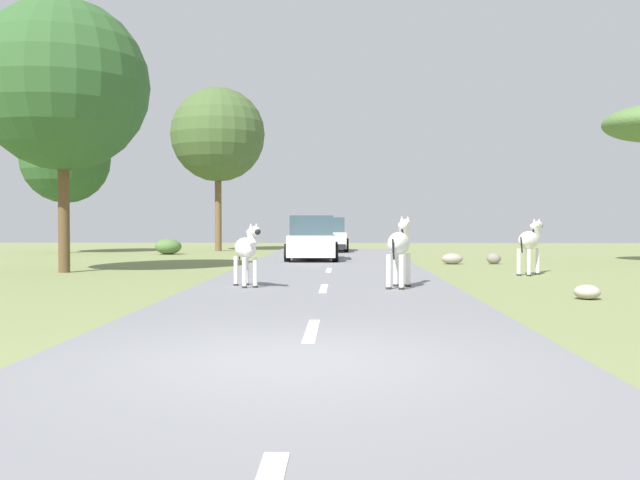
# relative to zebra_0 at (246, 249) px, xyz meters

# --- Properties ---
(ground_plane) EXTENTS (90.00, 90.00, 0.00)m
(ground_plane) POSITION_rel_zebra_0_xyz_m (1.61, -8.34, -0.92)
(ground_plane) COLOR olive
(road) EXTENTS (6.00, 64.00, 0.05)m
(road) POSITION_rel_zebra_0_xyz_m (1.76, -8.34, -0.89)
(road) COLOR slate
(road) RESTS_ON ground_plane
(lane_markings) EXTENTS (0.16, 56.00, 0.01)m
(lane_markings) POSITION_rel_zebra_0_xyz_m (1.76, -9.34, -0.86)
(lane_markings) COLOR silver
(lane_markings) RESTS_ON road
(zebra_0) EXTENTS (0.88, 1.44, 1.45)m
(zebra_0) POSITION_rel_zebra_0_xyz_m (0.00, 0.00, 0.00)
(zebra_0) COLOR silver
(zebra_0) RESTS_ON road
(zebra_1) EXTENTS (1.19, 1.54, 1.64)m
(zebra_1) POSITION_rel_zebra_0_xyz_m (7.58, 4.52, 0.06)
(zebra_1) COLOR silver
(zebra_1) RESTS_ON ground_plane
(zebra_2) EXTENTS (0.77, 1.67, 1.62)m
(zebra_2) POSITION_rel_zebra_0_xyz_m (3.46, -0.05, 0.10)
(zebra_2) COLOR silver
(zebra_2) RESTS_ON road
(car_0) EXTENTS (2.07, 4.36, 1.74)m
(car_0) POSITION_rel_zebra_0_xyz_m (1.46, 20.13, -0.07)
(car_0) COLOR white
(car_0) RESTS_ON road
(car_1) EXTENTS (2.08, 4.37, 1.74)m
(car_1) POSITION_rel_zebra_0_xyz_m (0.99, 11.62, -0.07)
(car_1) COLOR white
(car_1) RESTS_ON road
(tree_0) EXTENTS (5.02, 5.02, 8.75)m
(tree_0) POSITION_rel_zebra_0_xyz_m (-4.48, 21.37, 5.30)
(tree_0) COLOR brown
(tree_0) RESTS_ON ground_plane
(tree_1) EXTENTS (5.16, 5.16, 8.25)m
(tree_1) POSITION_rel_zebra_0_xyz_m (-6.26, 5.09, 4.74)
(tree_1) COLOR brown
(tree_1) RESTS_ON ground_plane
(tree_2) EXTENTS (4.39, 4.39, 6.90)m
(tree_2) POSITION_rel_zebra_0_xyz_m (-11.69, 18.73, 3.78)
(tree_2) COLOR brown
(tree_2) RESTS_ON ground_plane
(bush_0) EXTENTS (1.25, 1.13, 0.75)m
(bush_0) POSITION_rel_zebra_0_xyz_m (-6.16, 17.28, -0.54)
(bush_0) COLOR #4C7038
(bush_0) RESTS_ON ground_plane
(rock_1) EXTENTS (0.78, 0.55, 0.40)m
(rock_1) POSITION_rel_zebra_0_xyz_m (6.19, 9.76, -0.72)
(rock_1) COLOR gray
(rock_1) RESTS_ON ground_plane
(rock_2) EXTENTS (0.51, 0.42, 0.40)m
(rock_2) POSITION_rel_zebra_0_xyz_m (7.72, 9.88, -0.71)
(rock_2) COLOR gray
(rock_2) RESTS_ON ground_plane
(rock_3) EXTENTS (0.51, 0.55, 0.29)m
(rock_3) POSITION_rel_zebra_0_xyz_m (7.00, -1.86, -0.77)
(rock_3) COLOR #A89E8C
(rock_3) RESTS_ON ground_plane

